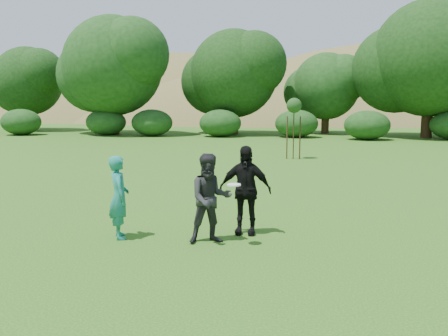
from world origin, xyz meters
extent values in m
plane|color=#19470C|center=(0.00, 0.00, 0.00)|extent=(120.00, 120.00, 0.00)
imported|color=#1A796D|center=(-1.66, 0.11, 0.86)|extent=(0.66, 0.75, 1.72)
imported|color=#232326|center=(0.25, 0.13, 0.90)|extent=(1.07, 0.97, 1.80)
imported|color=black|center=(0.84, 0.90, 0.95)|extent=(1.11, 0.47, 1.90)
cylinder|color=white|center=(0.76, -0.06, 1.22)|extent=(0.27, 0.27, 0.03)
cylinder|color=#352114|center=(1.27, 14.06, 1.25)|extent=(0.05, 0.05, 2.50)
sphere|color=#1F4518|center=(1.27, 14.06, 2.50)|extent=(0.70, 0.70, 0.70)
cylinder|color=#3F2718|center=(0.97, 14.06, 1.00)|extent=(0.06, 0.06, 2.00)
cylinder|color=#352115|center=(1.57, 14.06, 1.00)|extent=(0.06, 0.06, 2.00)
ellipsoid|color=olive|center=(-25.00, 70.00, -12.10)|extent=(110.00, 70.00, 44.00)
ellipsoid|color=olive|center=(20.00, 72.00, -14.30)|extent=(100.00, 64.00, 52.00)
ellipsoid|color=olive|center=(-5.00, 58.00, -7.70)|extent=(80.00, 50.00, 28.00)
cylinder|color=#3A2616|center=(-22.00, 30.00, 1.31)|extent=(0.65, 0.65, 2.62)
sphere|color=#194214|center=(-22.00, 30.00, 4.22)|extent=(5.80, 5.80, 5.80)
cylinder|color=#3A2616|center=(-13.00, 27.00, 1.57)|extent=(0.73, 0.73, 3.15)
sphere|color=#194214|center=(-13.00, 27.00, 5.23)|extent=(7.54, 7.54, 7.54)
cylinder|color=#3A2616|center=(-4.00, 29.00, 1.40)|extent=(0.68, 0.68, 2.80)
sphere|color=#194214|center=(-4.00, 29.00, 4.66)|extent=(6.73, 6.73, 6.73)
cylinder|color=#3A2616|center=(3.00, 31.00, 1.14)|extent=(0.60, 0.60, 2.27)
sphere|color=#194214|center=(3.00, 31.00, 3.71)|extent=(5.22, 5.22, 5.22)
cylinder|color=#3A2616|center=(10.00, 28.00, 1.66)|extent=(0.76, 0.76, 3.32)
sphere|color=#194214|center=(10.00, 28.00, 5.56)|extent=(8.12, 8.12, 8.12)
camera|label=1|loc=(2.28, -9.37, 2.90)|focal=40.00mm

